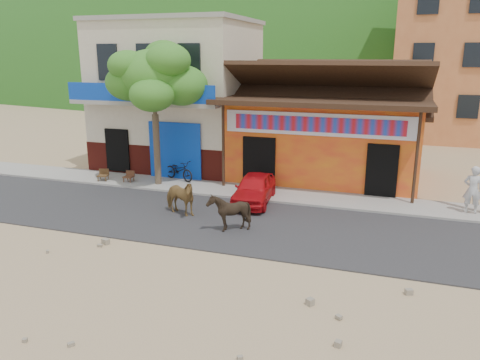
# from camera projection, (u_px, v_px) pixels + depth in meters

# --- Properties ---
(ground) EXTENTS (120.00, 120.00, 0.00)m
(ground) POSITION_uv_depth(u_px,v_px,m) (205.00, 252.00, 13.61)
(ground) COLOR #9E825B
(ground) RESTS_ON ground
(road) EXTENTS (60.00, 5.00, 0.04)m
(road) POSITION_uv_depth(u_px,v_px,m) (233.00, 223.00, 15.89)
(road) COLOR #28282B
(road) RESTS_ON ground
(sidewalk) EXTENTS (60.00, 2.00, 0.12)m
(sidewalk) POSITION_uv_depth(u_px,v_px,m) (262.00, 193.00, 19.09)
(sidewalk) COLOR gray
(sidewalk) RESTS_ON ground
(dance_club) EXTENTS (8.00, 6.00, 3.60)m
(dance_club) POSITION_uv_depth(u_px,v_px,m) (327.00, 138.00, 21.68)
(dance_club) COLOR orange
(dance_club) RESTS_ON ground
(cafe_building) EXTENTS (7.00, 6.00, 7.00)m
(cafe_building) POSITION_uv_depth(u_px,v_px,m) (179.00, 96.00, 23.53)
(cafe_building) COLOR beige
(cafe_building) RESTS_ON ground
(apartment_front) EXTENTS (9.00, 9.00, 12.00)m
(apartment_front) POSITION_uv_depth(u_px,v_px,m) (466.00, 47.00, 31.26)
(apartment_front) COLOR #CC723F
(apartment_front) RESTS_ON ground
(hillside) EXTENTS (100.00, 40.00, 24.00)m
(hillside) POSITION_uv_depth(u_px,v_px,m) (373.00, 12.00, 74.55)
(hillside) COLOR #194C14
(hillside) RESTS_ON ground
(tree) EXTENTS (3.00, 3.00, 6.00)m
(tree) POSITION_uv_depth(u_px,v_px,m) (155.00, 114.00, 19.51)
(tree) COLOR #2D721E
(tree) RESTS_ON sidewalk
(cow_tan) EXTENTS (1.67, 1.15, 1.29)m
(cow_tan) POSITION_uv_depth(u_px,v_px,m) (179.00, 197.00, 16.48)
(cow_tan) COLOR olive
(cow_tan) RESTS_ON road
(cow_dark) EXTENTS (1.30, 1.20, 1.26)m
(cow_dark) POSITION_uv_depth(u_px,v_px,m) (229.00, 212.00, 14.97)
(cow_dark) COLOR black
(cow_dark) RESTS_ON road
(red_car) EXTENTS (1.59, 3.37, 1.11)m
(red_car) POSITION_uv_depth(u_px,v_px,m) (254.00, 189.00, 17.83)
(red_car) COLOR red
(red_car) RESTS_ON road
(scooter) EXTENTS (1.80, 1.19, 0.89)m
(scooter) POSITION_uv_depth(u_px,v_px,m) (179.00, 170.00, 20.75)
(scooter) COLOR black
(scooter) RESTS_ON sidewalk
(pedestrian) EXTENTS (0.65, 0.45, 1.70)m
(pedestrian) POSITION_uv_depth(u_px,v_px,m) (473.00, 190.00, 16.37)
(pedestrian) COLOR silver
(pedestrian) RESTS_ON sidewalk
(cafe_chair_left) EXTENTS (0.42, 0.42, 0.86)m
(cafe_chair_left) POSITION_uv_depth(u_px,v_px,m) (128.00, 172.00, 20.51)
(cafe_chair_left) COLOR #512D1B
(cafe_chair_left) RESTS_ON sidewalk
(cafe_chair_right) EXTENTS (0.54, 0.54, 0.94)m
(cafe_chair_right) POSITION_uv_depth(u_px,v_px,m) (103.00, 170.00, 20.66)
(cafe_chair_right) COLOR #4A2E18
(cafe_chair_right) RESTS_ON sidewalk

